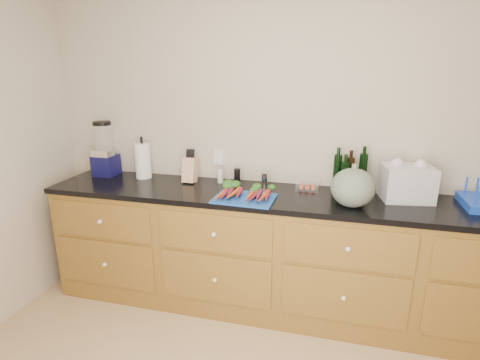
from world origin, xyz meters
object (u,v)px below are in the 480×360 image
(paper_towel, at_px, (143,161))
(knife_block, at_px, (190,170))
(cutting_board, at_px, (245,198))
(carrots, at_px, (246,192))
(blender_appliance, at_px, (105,152))
(tomato_box, at_px, (308,185))
(squash, at_px, (353,188))

(paper_towel, xyz_separation_m, knife_block, (0.43, -0.02, -0.05))
(cutting_board, distance_m, carrots, 0.05)
(cutting_board, height_order, blender_appliance, blender_appliance)
(carrots, xyz_separation_m, tomato_box, (0.41, 0.28, 0.00))
(squash, relative_size, knife_block, 1.45)
(cutting_board, bearing_deg, paper_towel, 161.40)
(paper_towel, height_order, knife_block, paper_towel)
(blender_appliance, distance_m, tomato_box, 1.73)
(carrots, xyz_separation_m, blender_appliance, (-1.31, 0.27, 0.17))
(cutting_board, bearing_deg, tomato_box, 38.64)
(cutting_board, distance_m, paper_towel, 1.01)
(cutting_board, xyz_separation_m, carrots, (0.00, 0.05, 0.03))
(cutting_board, distance_m, squash, 0.74)
(blender_appliance, bearing_deg, paper_towel, 0.41)
(tomato_box, bearing_deg, knife_block, -178.17)
(squash, distance_m, paper_towel, 1.70)
(knife_block, xyz_separation_m, tomato_box, (0.94, 0.03, -0.06))
(knife_block, bearing_deg, squash, -11.70)
(blender_appliance, relative_size, tomato_box, 2.74)
(carrots, distance_m, squash, 0.73)
(squash, xyz_separation_m, blender_appliance, (-2.03, 0.28, 0.07))
(knife_block, height_order, tomato_box, knife_block)
(carrots, xyz_separation_m, paper_towel, (-0.95, 0.27, 0.11))
(knife_block, bearing_deg, blender_appliance, 178.72)
(squash, bearing_deg, carrots, 179.67)
(tomato_box, bearing_deg, blender_appliance, -179.58)
(squash, distance_m, blender_appliance, 2.05)
(paper_towel, bearing_deg, carrots, -16.12)
(cutting_board, relative_size, blender_appliance, 0.91)
(cutting_board, bearing_deg, squash, 3.24)
(carrots, xyz_separation_m, knife_block, (-0.53, 0.25, 0.06))
(squash, bearing_deg, cutting_board, -176.76)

